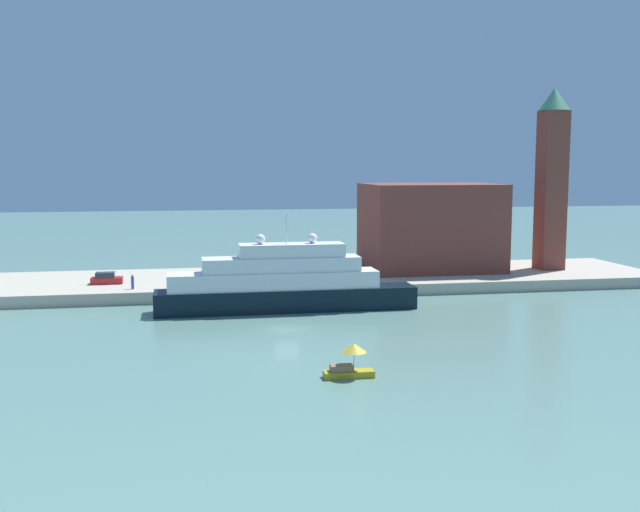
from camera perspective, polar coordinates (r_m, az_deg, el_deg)
The scene contains 9 objects.
ground at distance 75.71m, azimuth -2.58°, elevation -5.60°, with size 400.00×400.00×0.00m, color slate.
quay_dock at distance 101.10m, azimuth -4.63°, elevation -1.99°, with size 110.00×20.31×1.49m, color #B7AD99.
large_yacht at distance 84.75m, azimuth -2.86°, elevation -2.16°, with size 29.61×4.45×10.99m.
small_motorboat at distance 58.71m, azimuth 2.31°, elevation -8.05°, with size 3.95×1.99×2.70m.
harbor_building at distance 108.13m, azimuth 8.44°, elevation 2.22°, with size 18.53×13.54×12.28m, color brown.
bell_tower at distance 111.93m, azimuth 17.28°, elevation 6.04°, with size 4.48×4.48×25.72m.
parked_car at distance 98.35m, azimuth -15.99°, elevation -1.68°, with size 3.93×1.84×1.45m.
person_figure at distance 93.31m, azimuth -14.12°, elevation -1.95°, with size 0.36×0.36×1.78m.
mooring_bollard at distance 93.66m, azimuth 0.01°, elevation -2.00°, with size 0.48×0.48×0.72m, color black.
Camera 1 is at (-10.11, -73.20, 16.52)m, focal length 41.91 mm.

